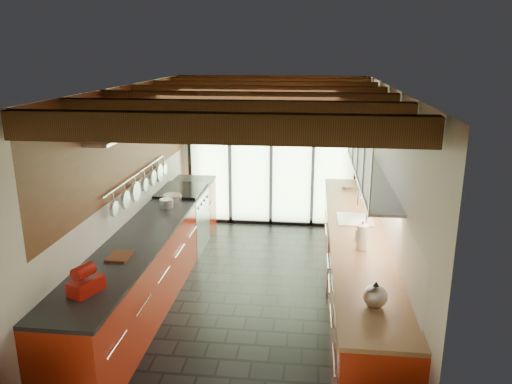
% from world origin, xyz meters
% --- Properties ---
extents(ground, '(5.50, 5.50, 0.00)m').
position_xyz_m(ground, '(0.00, 0.00, 0.00)').
color(ground, black).
rests_on(ground, ground).
extents(room_shell, '(5.50, 5.50, 5.50)m').
position_xyz_m(room_shell, '(0.00, 0.00, 1.65)').
color(room_shell, silver).
rests_on(room_shell, ground).
extents(ceiling_beams, '(3.14, 5.06, 4.90)m').
position_xyz_m(ceiling_beams, '(-0.00, 0.38, 2.46)').
color(ceiling_beams, '#593316').
rests_on(ceiling_beams, ground).
extents(glass_door, '(2.95, 0.10, 2.90)m').
position_xyz_m(glass_door, '(0.00, 2.69, 1.66)').
color(glass_door, '#C6EAAD').
rests_on(glass_door, ground).
extents(left_counter, '(0.68, 5.00, 0.92)m').
position_xyz_m(left_counter, '(-1.28, 0.00, 0.46)').
color(left_counter, '#B62A12').
rests_on(left_counter, ground).
extents(range_stove, '(0.66, 0.90, 0.97)m').
position_xyz_m(range_stove, '(-1.28, 1.45, 0.47)').
color(range_stove, silver).
rests_on(range_stove, ground).
extents(right_counter, '(0.68, 5.00, 0.92)m').
position_xyz_m(right_counter, '(1.27, 0.00, 0.46)').
color(right_counter, '#B62A12').
rests_on(right_counter, ground).
extents(sink_assembly, '(0.45, 0.52, 0.43)m').
position_xyz_m(sink_assembly, '(1.29, 0.40, 0.96)').
color(sink_assembly, silver).
rests_on(sink_assembly, right_counter).
extents(upper_cabinets_right, '(0.34, 3.00, 3.00)m').
position_xyz_m(upper_cabinets_right, '(1.43, 0.30, 1.85)').
color(upper_cabinets_right, silver).
rests_on(upper_cabinets_right, ground).
extents(left_wall_fixtures, '(0.28, 2.60, 0.96)m').
position_xyz_m(left_wall_fixtures, '(-1.47, 0.29, 1.78)').
color(left_wall_fixtures, silver).
rests_on(left_wall_fixtures, ground).
extents(stand_mixer, '(0.28, 0.35, 0.28)m').
position_xyz_m(stand_mixer, '(-1.27, -1.88, 1.03)').
color(stand_mixer, '#B8180E').
rests_on(stand_mixer, left_counter).
extents(pot_large, '(0.25, 0.25, 0.12)m').
position_xyz_m(pot_large, '(-1.27, 0.63, 0.98)').
color(pot_large, silver).
rests_on(pot_large, left_counter).
extents(pot_small, '(0.30, 0.30, 0.10)m').
position_xyz_m(pot_small, '(-1.27, 0.93, 0.97)').
color(pot_small, silver).
rests_on(pot_small, left_counter).
extents(cutting_board, '(0.22, 0.30, 0.03)m').
position_xyz_m(cutting_board, '(-1.27, -1.09, 0.93)').
color(cutting_board, brown).
rests_on(cutting_board, left_counter).
extents(kettle, '(0.23, 0.27, 0.24)m').
position_xyz_m(kettle, '(1.27, -1.85, 1.03)').
color(kettle, silver).
rests_on(kettle, right_counter).
extents(paper_towel, '(0.14, 0.14, 0.33)m').
position_xyz_m(paper_towel, '(1.27, -0.59, 1.06)').
color(paper_towel, white).
rests_on(paper_towel, right_counter).
extents(soap_bottle, '(0.09, 0.10, 0.17)m').
position_xyz_m(soap_bottle, '(1.27, -0.29, 1.00)').
color(soap_bottle, silver).
rests_on(soap_bottle, right_counter).
extents(bowl, '(0.25, 0.25, 0.05)m').
position_xyz_m(bowl, '(1.27, 1.93, 0.94)').
color(bowl, silver).
rests_on(bowl, right_counter).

